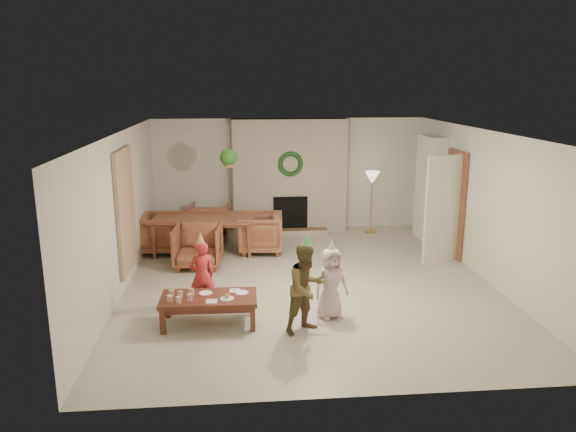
{
  "coord_description": "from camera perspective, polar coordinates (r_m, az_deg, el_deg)",
  "views": [
    {
      "loc": [
        -1.12,
        -8.65,
        3.27
      ],
      "look_at": [
        -0.3,
        0.4,
        1.05
      ],
      "focal_mm": 34.27,
      "sensor_mm": 36.0,
      "label": 1
    }
  ],
  "objects": [
    {
      "name": "cup_b",
      "position": [
        7.78,
        -11.97,
        -7.82
      ],
      "size": [
        0.07,
        0.07,
        0.09
      ],
      "primitive_type": "cylinder",
      "rotation": [
        0.0,
        0.0,
        -0.02
      ],
      "color": "silver",
      "rests_on": "coffee_table_top"
    },
    {
      "name": "books_row_lower",
      "position": [
        11.8,
        14.37,
        0.16
      ],
      "size": [
        0.2,
        0.4,
        0.24
      ],
      "primitive_type": "cube",
      "color": "#B24220",
      "rests_on": "bookshelf_shelf_a"
    },
    {
      "name": "fireplace_wreath",
      "position": [
        11.9,
        0.27,
        5.42
      ],
      "size": [
        0.54,
        0.1,
        0.54
      ],
      "primitive_type": "torus",
      "rotation": [
        1.57,
        0.0,
        0.0
      ],
      "color": "#18421C",
      "rests_on": "fireplace_mass"
    },
    {
      "name": "bookshelf_carcass",
      "position": [
        11.84,
        14.46,
        2.74
      ],
      "size": [
        0.3,
        1.0,
        2.2
      ],
      "primitive_type": "cube",
      "color": "white",
      "rests_on": "floor"
    },
    {
      "name": "cup_e",
      "position": [
        7.59,
        -10.15,
        -8.29
      ],
      "size": [
        0.07,
        0.07,
        0.09
      ],
      "primitive_type": "cylinder",
      "rotation": [
        0.0,
        0.0,
        -0.02
      ],
      "color": "silver",
      "rests_on": "coffee_table_top"
    },
    {
      "name": "cup_a",
      "position": [
        7.6,
        -12.17,
        -8.38
      ],
      "size": [
        0.07,
        0.07,
        0.09
      ],
      "primitive_type": "cylinder",
      "rotation": [
        0.0,
        0.0,
        -0.02
      ],
      "color": "silver",
      "rests_on": "coffee_table_top"
    },
    {
      "name": "bookshelf_shelf_b",
      "position": [
        11.89,
        14.3,
        1.55
      ],
      "size": [
        0.3,
        0.92,
        0.03
      ],
      "primitive_type": "cube",
      "color": "white",
      "rests_on": "bookshelf_carcass"
    },
    {
      "name": "plate_a",
      "position": [
        7.82,
        -8.55,
        -7.9
      ],
      "size": [
        0.19,
        0.19,
        0.01
      ],
      "primitive_type": "cylinder",
      "rotation": [
        0.0,
        0.0,
        -0.02
      ],
      "color": "white",
      "rests_on": "coffee_table_top"
    },
    {
      "name": "napkin_right",
      "position": [
        7.85,
        -5.54,
        -7.71
      ],
      "size": [
        0.15,
        0.15,
        0.01
      ],
      "primitive_type": "cube",
      "rotation": [
        0.0,
        0.0,
        -0.02
      ],
      "color": "beige",
      "rests_on": "coffee_table_top"
    },
    {
      "name": "wall_right",
      "position": [
        9.79,
        19.84,
        1.0
      ],
      "size": [
        0.0,
        7.0,
        7.0
      ],
      "primitive_type": "plane",
      "rotation": [
        1.57,
        0.0,
        -1.57
      ],
      "color": "silver",
      "rests_on": "floor"
    },
    {
      "name": "party_hat_plaid",
      "position": [
        7.14,
        1.99,
        -2.53
      ],
      "size": [
        0.17,
        0.17,
        0.2
      ],
      "primitive_type": "cone",
      "rotation": [
        0.0,
        0.0,
        0.19
      ],
      "color": "#52BF58",
      "rests_on": "child_plaid"
    },
    {
      "name": "food_scoop",
      "position": [
        7.58,
        -6.36,
        -8.22
      ],
      "size": [
        0.07,
        0.07,
        0.07
      ],
      "primitive_type": "sphere",
      "rotation": [
        0.0,
        0.0,
        -0.02
      ],
      "color": "tan",
      "rests_on": "plate_b"
    },
    {
      "name": "coffee_table_apron",
      "position": [
        7.74,
        -8.21,
        -8.96
      ],
      "size": [
        1.22,
        0.58,
        0.08
      ],
      "primitive_type": "cube",
      "rotation": [
        0.0,
        0.0,
        -0.02
      ],
      "color": "#57291D",
      "rests_on": "floor"
    },
    {
      "name": "dining_table",
      "position": [
        10.91,
        -8.65,
        -1.94
      ],
      "size": [
        2.07,
        1.26,
        0.7
      ],
      "primitive_type": "imported",
      "rotation": [
        0.0,
        0.0,
        -0.07
      ],
      "color": "brown",
      "rests_on": "floor"
    },
    {
      "name": "child_plaid",
      "position": [
        7.36,
        1.95,
        -7.46
      ],
      "size": [
        0.75,
        0.7,
        1.23
      ],
      "primitive_type": "imported",
      "rotation": [
        0.0,
        0.0,
        0.54
      ],
      "color": "brown",
      "rests_on": "floor"
    },
    {
      "name": "floor",
      "position": [
        9.31,
        2.08,
        -6.83
      ],
      "size": [
        7.0,
        7.0,
        0.0
      ],
      "primitive_type": "plane",
      "color": "#B7B29E",
      "rests_on": "ground"
    },
    {
      "name": "books_row_mid",
      "position": [
        11.9,
        14.17,
        2.26
      ],
      "size": [
        0.2,
        0.44,
        0.24
      ],
      "primitive_type": "cube",
      "color": "navy",
      "rests_on": "bookshelf_shelf_b"
    },
    {
      "name": "door_leaf",
      "position": [
        10.42,
        15.76,
        0.62
      ],
      "size": [
        0.77,
        0.32,
        2.0
      ],
      "primitive_type": "cube",
      "rotation": [
        0.0,
        0.0,
        -1.22
      ],
      "color": "beige",
      "rests_on": "floor"
    },
    {
      "name": "dining_chair_far",
      "position": [
        11.74,
        -8.11,
        -0.61
      ],
      "size": [
        0.89,
        0.91,
        0.78
      ],
      "primitive_type": "imported",
      "rotation": [
        0.0,
        0.0,
        3.07
      ],
      "color": "brown",
      "rests_on": "floor"
    },
    {
      "name": "coffee_leg_br",
      "position": [
        8.02,
        -3.73,
        -9.03
      ],
      "size": [
        0.07,
        0.07,
        0.34
      ],
      "primitive_type": "cube",
      "rotation": [
        0.0,
        0.0,
        -0.02
      ],
      "color": "#57291D",
      "rests_on": "floor"
    },
    {
      "name": "ceiling",
      "position": [
        8.75,
        2.22,
        8.68
      ],
      "size": [
        7.0,
        7.0,
        0.0
      ],
      "primitive_type": "plane",
      "rotation": [
        3.14,
        0.0,
        0.0
      ],
      "color": "white",
      "rests_on": "wall_back"
    },
    {
      "name": "bookshelf_shelf_c",
      "position": [
        11.81,
        14.41,
        3.45
      ],
      "size": [
        0.3,
        0.92,
        0.03
      ],
      "primitive_type": "cube",
      "color": "white",
      "rests_on": "bookshelf_carcass"
    },
    {
      "name": "hanging_plant_foliage",
      "position": [
        10.24,
        -6.18,
        6.08
      ],
      "size": [
        0.32,
        0.32,
        0.32
      ],
      "primitive_type": "sphere",
      "color": "#1E4E1A",
      "rests_on": "hanging_plant_pot"
    },
    {
      "name": "door_frame",
      "position": [
        10.9,
        16.94,
        1.21
      ],
      "size": [
        0.05,
        0.86,
        2.04
      ],
      "primitive_type": "cube",
      "color": "brown",
      "rests_on": "floor"
    },
    {
      "name": "wall_left",
      "position": [
        9.08,
        -16.99,
        0.26
      ],
      "size": [
        0.0,
        7.0,
        7.0
      ],
      "primitive_type": "plane",
      "rotation": [
        1.57,
        0.0,
        1.57
      ],
      "color": "silver",
      "rests_on": "floor"
    },
    {
      "name": "fireplace_hearth",
      "position": [
        12.09,
        0.32,
        -1.67
      ],
      "size": [
        1.6,
        0.3,
        0.12
      ],
      "primitive_type": "cube",
      "color": "brown",
      "rests_on": "floor"
    },
    {
      "name": "plate_c",
      "position": [
        7.77,
        -4.8,
        -7.91
      ],
      "size": [
        0.19,
        0.19,
        0.01
      ],
      "primitive_type": "cylinder",
      "rotation": [
        0.0,
        0.0,
        -0.02
      ],
      "color": "white",
      "rests_on": "coffee_table_top"
    },
    {
      "name": "coffee_leg_bl",
      "position": [
        8.1,
        -12.32,
        -9.09
      ],
      "size": [
        0.07,
        0.07,
        0.34
      ],
      "primitive_type": "cube",
      "rotation": [
        0.0,
        0.0,
        -0.02
      ],
      "color": "#57291D",
      "rests_on": "floor"
    },
    {
      "name": "hanging_plant_pot",
      "position": [
        10.25,
        -6.16,
        5.41
      ],
      "size": [
        0.16,
        0.16,
        0.12
      ],
      "primitive_type": "cylinder",
      "color": "brown",
      "rests_on": "hanging_plant_cord"
    },
    {
      "name": "bookshelf_shelf_d",
      "position": [
        11.75,
        14.53,
        5.37
      ],
      "size": [
        0.3,
        0.92,
        0.03
      ],
      "primitive_type": "cube",
      "color": "white",
      "rests_on": "bookshelf_carcass"
    },
    {
      "name": "cup_f",
      "position": [
        7.78,
        -10.01,
        -7.73
      ],
      "size": [
        0.07,
        0.07,
        0.09
      ],
      "primitive_type": "cylinder",
      "rotation": [
        0.0,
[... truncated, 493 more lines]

